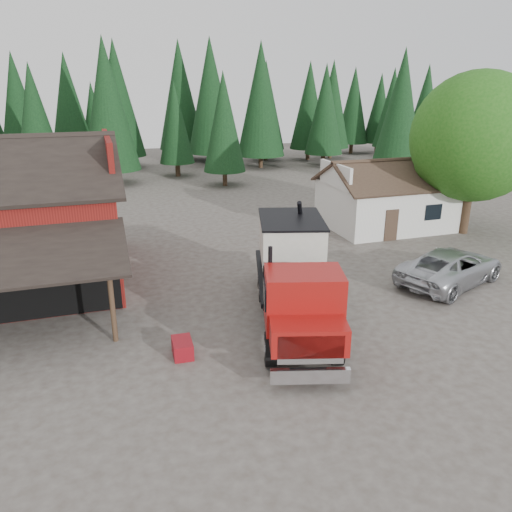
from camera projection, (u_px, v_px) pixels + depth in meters
name	position (u px, v px, depth m)	size (l,w,h in m)	color
ground	(270.00, 344.00, 19.04)	(120.00, 120.00, 0.00)	#484039
farmhouse	(387.00, 202.00, 33.91)	(8.60, 6.42, 4.65)	silver
deciduous_tree	(476.00, 142.00, 30.94)	(8.00, 8.00, 10.20)	#382619
conifer_backdrop	(148.00, 169.00, 56.72)	(76.00, 16.00, 16.00)	black
near_pine_b	(224.00, 122.00, 45.73)	(3.96, 3.96, 10.40)	#382619
near_pine_c	(401.00, 110.00, 46.44)	(4.84, 4.84, 12.40)	#382619
near_pine_d	(107.00, 105.00, 45.92)	(5.28, 5.28, 13.40)	#382619
feed_truck	(295.00, 273.00, 20.20)	(5.41, 10.54, 4.60)	black
silver_car	(451.00, 267.00, 24.47)	(2.89, 6.27, 1.74)	#B9BBC1
equip_box	(182.00, 348.00, 18.19)	(0.70, 1.10, 0.60)	maroon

